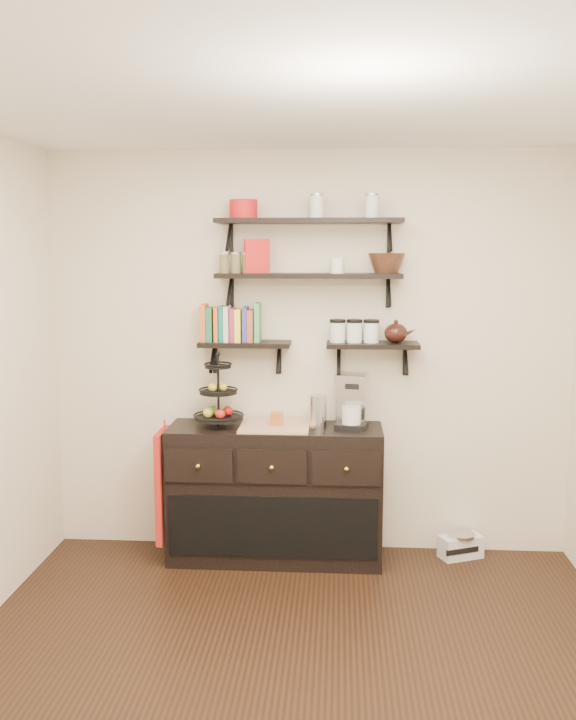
% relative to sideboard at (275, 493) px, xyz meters
% --- Properties ---
extents(floor, '(3.50, 3.50, 0.00)m').
position_rel_sideboard_xyz_m(floor, '(0.21, -1.51, -0.45)').
color(floor, black).
rests_on(floor, ground).
extents(ceiling, '(3.50, 3.50, 0.02)m').
position_rel_sideboard_xyz_m(ceiling, '(0.21, -1.51, 2.25)').
color(ceiling, white).
rests_on(ceiling, back_wall).
extents(back_wall, '(3.50, 0.02, 2.70)m').
position_rel_sideboard_xyz_m(back_wall, '(0.21, 0.24, 0.90)').
color(back_wall, beige).
rests_on(back_wall, ground).
extents(shelf_top, '(1.20, 0.27, 0.23)m').
position_rel_sideboard_xyz_m(shelf_top, '(0.21, 0.10, 1.78)').
color(shelf_top, black).
rests_on(shelf_top, back_wall).
extents(shelf_mid, '(1.20, 0.27, 0.23)m').
position_rel_sideboard_xyz_m(shelf_mid, '(0.21, 0.10, 1.43)').
color(shelf_mid, black).
rests_on(shelf_mid, back_wall).
extents(shelf_low_left, '(0.60, 0.25, 0.23)m').
position_rel_sideboard_xyz_m(shelf_low_left, '(-0.21, 0.12, 0.98)').
color(shelf_low_left, black).
rests_on(shelf_low_left, back_wall).
extents(shelf_low_right, '(0.60, 0.25, 0.23)m').
position_rel_sideboard_xyz_m(shelf_low_right, '(0.63, 0.12, 0.98)').
color(shelf_low_right, black).
rests_on(shelf_low_right, back_wall).
extents(cookbooks, '(0.36, 0.15, 0.26)m').
position_rel_sideboard_xyz_m(cookbooks, '(-0.30, 0.12, 1.11)').
color(cookbooks, '#D35A2C').
rests_on(cookbooks, shelf_low_left).
extents(glass_canisters, '(0.32, 0.10, 0.13)m').
position_rel_sideboard_xyz_m(glass_canisters, '(0.51, 0.12, 1.06)').
color(glass_canisters, silver).
rests_on(glass_canisters, shelf_low_right).
extents(sideboard, '(1.40, 0.50, 0.92)m').
position_rel_sideboard_xyz_m(sideboard, '(0.00, 0.00, 0.00)').
color(sideboard, black).
rests_on(sideboard, floor).
extents(fruit_stand, '(0.32, 0.32, 0.47)m').
position_rel_sideboard_xyz_m(fruit_stand, '(-0.37, 0.00, 0.61)').
color(fruit_stand, black).
rests_on(fruit_stand, sideboard).
extents(candle, '(0.08, 0.08, 0.08)m').
position_rel_sideboard_xyz_m(candle, '(0.01, 0.00, 0.50)').
color(candle, '#984E23').
rests_on(candle, sideboard).
extents(coffee_maker, '(0.23, 0.22, 0.36)m').
position_rel_sideboard_xyz_m(coffee_maker, '(0.50, 0.02, 0.62)').
color(coffee_maker, black).
rests_on(coffee_maker, sideboard).
extents(thermal_carafe, '(0.11, 0.11, 0.22)m').
position_rel_sideboard_xyz_m(thermal_carafe, '(0.28, -0.02, 0.56)').
color(thermal_carafe, silver).
rests_on(thermal_carafe, sideboard).
extents(apron, '(0.04, 0.31, 0.73)m').
position_rel_sideboard_xyz_m(apron, '(-0.73, -0.10, 0.07)').
color(apron, '#AD2212').
rests_on(apron, sideboard).
extents(radio, '(0.31, 0.25, 0.17)m').
position_rel_sideboard_xyz_m(radio, '(1.24, 0.09, -0.37)').
color(radio, silver).
rests_on(radio, floor).
extents(recipe_box, '(0.17, 0.10, 0.22)m').
position_rel_sideboard_xyz_m(recipe_box, '(-0.12, 0.10, 1.56)').
color(recipe_box, red).
rests_on(recipe_box, shelf_mid).
extents(walnut_bowl, '(0.24, 0.24, 0.13)m').
position_rel_sideboard_xyz_m(walnut_bowl, '(0.71, 0.10, 1.51)').
color(walnut_bowl, black).
rests_on(walnut_bowl, shelf_mid).
extents(ramekins, '(0.09, 0.09, 0.10)m').
position_rel_sideboard_xyz_m(ramekins, '(0.40, 0.10, 1.50)').
color(ramekins, white).
rests_on(ramekins, shelf_mid).
extents(teapot, '(0.23, 0.20, 0.15)m').
position_rel_sideboard_xyz_m(teapot, '(0.78, 0.12, 1.07)').
color(teapot, black).
rests_on(teapot, shelf_low_right).
extents(red_pot, '(0.18, 0.18, 0.12)m').
position_rel_sideboard_xyz_m(red_pot, '(-0.21, 0.10, 1.86)').
color(red_pot, red).
rests_on(red_pot, shelf_top).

